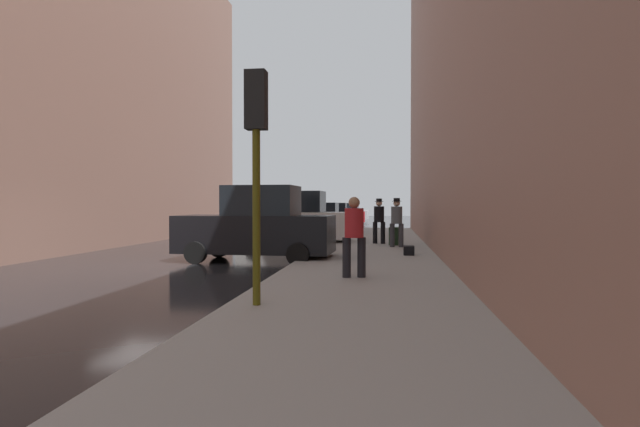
# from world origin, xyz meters

# --- Properties ---
(ground_plane) EXTENTS (120.00, 120.00, 0.00)m
(ground_plane) POSITION_xyz_m (0.00, 0.00, 0.00)
(ground_plane) COLOR black
(sidewalk) EXTENTS (4.00, 40.00, 0.15)m
(sidewalk) POSITION_xyz_m (6.00, 0.00, 0.07)
(sidewalk) COLOR gray
(sidewalk) RESTS_ON ground_plane
(parked_black_suv) EXTENTS (4.66, 2.18, 2.25)m
(parked_black_suv) POSITION_xyz_m (2.65, 1.46, 1.03)
(parked_black_suv) COLOR black
(parked_black_suv) RESTS_ON ground_plane
(parked_white_van) EXTENTS (4.67, 2.19, 2.25)m
(parked_white_van) POSITION_xyz_m (2.65, 7.71, 1.03)
(parked_white_van) COLOR silver
(parked_white_van) RESTS_ON ground_plane
(parked_blue_sedan) EXTENTS (4.25, 2.16, 1.79)m
(parked_blue_sedan) POSITION_xyz_m (2.65, 14.49, 0.85)
(parked_blue_sedan) COLOR navy
(parked_blue_sedan) RESTS_ON ground_plane
(parked_gray_coupe) EXTENTS (4.26, 2.16, 1.79)m
(parked_gray_coupe) POSITION_xyz_m (2.65, 20.53, 0.85)
(parked_gray_coupe) COLOR slate
(parked_gray_coupe) RESTS_ON ground_plane
(parked_red_hatchback) EXTENTS (4.26, 2.17, 1.79)m
(parked_red_hatchback) POSITION_xyz_m (2.65, 27.44, 0.85)
(parked_red_hatchback) COLOR #B2191E
(parked_red_hatchback) RESTS_ON ground_plane
(parked_silver_sedan) EXTENTS (4.25, 2.16, 1.79)m
(parked_silver_sedan) POSITION_xyz_m (2.65, 34.58, 0.85)
(parked_silver_sedan) COLOR #B7BABF
(parked_silver_sedan) RESTS_ON ground_plane
(fire_hydrant) EXTENTS (0.42, 0.22, 0.70)m
(fire_hydrant) POSITION_xyz_m (4.45, 4.32, 0.50)
(fire_hydrant) COLOR red
(fire_hydrant) RESTS_ON sidewalk
(traffic_light) EXTENTS (0.32, 0.32, 3.60)m
(traffic_light) POSITION_xyz_m (4.50, -5.52, 2.76)
(traffic_light) COLOR #514C0F
(traffic_light) RESTS_ON sidewalk
(pedestrian_with_fedora) EXTENTS (0.53, 0.49, 1.78)m
(pedestrian_with_fedora) POSITION_xyz_m (6.18, 6.75, 1.14)
(pedestrian_with_fedora) COLOR black
(pedestrian_with_fedora) RESTS_ON sidewalk
(pedestrian_with_beanie) EXTENTS (0.52, 0.44, 1.78)m
(pedestrian_with_beanie) POSITION_xyz_m (6.84, 5.27, 1.14)
(pedestrian_with_beanie) COLOR #333338
(pedestrian_with_beanie) RESTS_ON sidewalk
(pedestrian_in_red_jacket) EXTENTS (0.53, 0.48, 1.71)m
(pedestrian_in_red_jacket) POSITION_xyz_m (5.80, -2.43, 1.10)
(pedestrian_in_red_jacket) COLOR black
(pedestrian_in_red_jacket) RESTS_ON sidewalk
(rolling_suitcase) EXTENTS (0.42, 0.60, 1.04)m
(rolling_suitcase) POSITION_xyz_m (6.76, 6.20, 0.49)
(rolling_suitcase) COLOR black
(rolling_suitcase) RESTS_ON sidewalk
(duffel_bag) EXTENTS (0.32, 0.44, 0.28)m
(duffel_bag) POSITION_xyz_m (7.15, 2.45, 0.29)
(duffel_bag) COLOR black
(duffel_bag) RESTS_ON sidewalk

